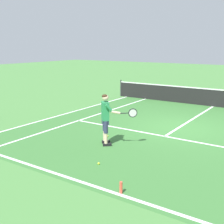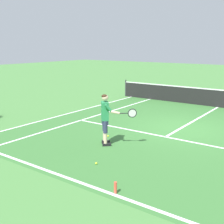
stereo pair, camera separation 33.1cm
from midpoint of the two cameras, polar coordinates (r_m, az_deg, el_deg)
name	(u,v)px [view 2 (the right image)]	position (r m, az deg, el deg)	size (l,w,h in m)	color
ground_plane	(181,128)	(12.13, 14.11, -3.09)	(80.00, 80.00, 0.00)	#477F3D
court_inner_surface	(176,131)	(11.70, 13.22, -3.62)	(10.98, 11.33, 0.00)	#387033
line_baseline	(83,184)	(7.28, -4.30, -13.79)	(10.98, 0.10, 0.01)	white
line_service	(166,137)	(10.88, 11.30, -4.79)	(8.23, 0.10, 0.01)	white
line_centre_service	(197,119)	(13.75, 16.90, -1.35)	(0.10, 6.40, 0.01)	white
line_singles_left	(94,116)	(13.73, -2.78, -0.81)	(0.10, 10.93, 0.01)	white
line_doubles_left	(73,112)	(14.61, -7.00, -0.06)	(0.10, 10.93, 0.01)	white
tennis_net	(219,98)	(16.66, 20.66, 2.55)	(11.96, 0.08, 1.07)	#333338
tennis_player	(106,116)	(9.60, -0.24, -0.80)	(1.17, 0.71, 1.71)	black
tennis_ball_near_feet	(108,136)	(10.66, 0.11, -4.72)	(0.07, 0.07, 0.07)	#CCE02D
tennis_ball_by_baseline	(96,163)	(8.31, -1.94, -10.00)	(0.07, 0.07, 0.07)	#CCE02D
water_bottle	(115,188)	(6.79, 2.12, -14.58)	(0.07, 0.07, 0.28)	#E04C38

